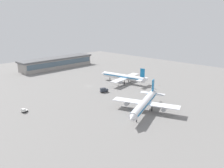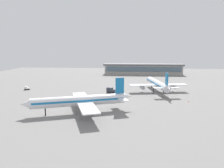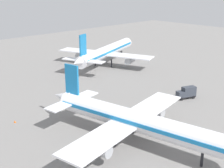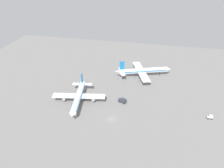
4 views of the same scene
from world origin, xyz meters
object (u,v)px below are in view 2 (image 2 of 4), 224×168
object	(u,v)px
catering_truck	(111,90)
safety_cone_near_gate	(188,101)
baggage_tug	(27,88)
airplane_at_gate	(81,101)
airplane_taxiing	(158,84)

from	to	relation	value
catering_truck	safety_cone_near_gate	distance (m)	45.98
baggage_tug	catering_truck	size ratio (longest dim) A/B	0.59
airplane_at_gate	airplane_taxiing	size ratio (longest dim) A/B	1.02
airplane_taxiing	safety_cone_near_gate	xyz separation A→B (m)	(-12.79, 25.64, -4.71)
airplane_at_gate	airplane_taxiing	world-z (taller)	airplane_at_gate
airplane_at_gate	safety_cone_near_gate	bearing A→B (deg)	-175.73
airplane_at_gate	airplane_taxiing	bearing A→B (deg)	-148.32
airplane_at_gate	baggage_tug	distance (m)	67.41
baggage_tug	safety_cone_near_gate	bearing A→B (deg)	156.52
airplane_at_gate	safety_cone_near_gate	size ratio (longest dim) A/B	76.50
airplane_at_gate	catering_truck	xyz separation A→B (m)	(-8.97, -42.36, -3.58)
airplane_taxiing	catering_truck	size ratio (longest dim) A/B	7.64
airplane_at_gate	airplane_taxiing	distance (m)	62.23
safety_cone_near_gate	airplane_at_gate	bearing A→B (deg)	24.83
airplane_at_gate	catering_truck	world-z (taller)	airplane_at_gate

